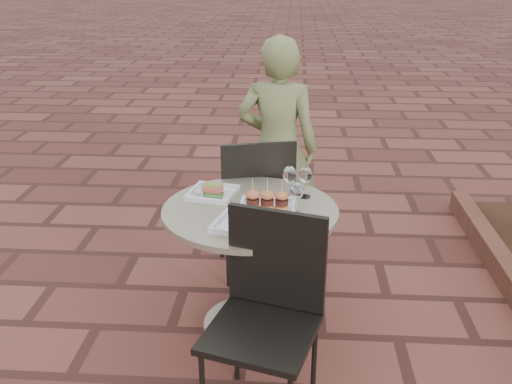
# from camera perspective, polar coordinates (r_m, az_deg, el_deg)

# --- Properties ---
(ground) EXTENTS (60.00, 60.00, 0.00)m
(ground) POSITION_cam_1_polar(r_m,az_deg,el_deg) (3.23, -1.09, -13.88)
(ground) COLOR brown
(ground) RESTS_ON ground
(cafe_table) EXTENTS (0.90, 0.90, 0.73)m
(cafe_table) POSITION_cam_1_polar(r_m,az_deg,el_deg) (3.01, -0.57, -5.90)
(cafe_table) COLOR gray
(cafe_table) RESTS_ON ground
(chair_far) EXTENTS (0.53, 0.53, 0.93)m
(chair_far) POSITION_cam_1_polar(r_m,az_deg,el_deg) (3.49, -0.01, -0.55)
(chair_far) COLOR black
(chair_far) RESTS_ON ground
(chair_near) EXTENTS (0.55, 0.55, 0.93)m
(chair_near) POSITION_cam_1_polar(r_m,az_deg,el_deg) (2.49, 1.25, -10.82)
(chair_near) COLOR black
(chair_near) RESTS_ON ground
(diner) EXTENTS (0.57, 0.40, 1.48)m
(diner) POSITION_cam_1_polar(r_m,az_deg,el_deg) (3.79, 2.16, 4.36)
(diner) COLOR #606638
(diner) RESTS_ON ground
(plate_salmon) EXTENTS (0.28, 0.28, 0.07)m
(plate_salmon) POSITION_cam_1_polar(r_m,az_deg,el_deg) (3.06, -4.37, -0.02)
(plate_salmon) COLOR silver
(plate_salmon) RESTS_ON cafe_table
(plate_sliders) EXTENTS (0.28, 0.28, 0.18)m
(plate_sliders) POSITION_cam_1_polar(r_m,az_deg,el_deg) (2.84, 1.13, -1.34)
(plate_sliders) COLOR silver
(plate_sliders) RESTS_ON cafe_table
(plate_tuna) EXTENTS (0.31, 0.31, 0.03)m
(plate_tuna) POSITION_cam_1_polar(r_m,az_deg,el_deg) (2.71, -1.32, -3.15)
(plate_tuna) COLOR silver
(plate_tuna) RESTS_ON cafe_table
(wine_glass_right) EXTENTS (0.07, 0.07, 0.16)m
(wine_glass_right) POSITION_cam_1_polar(r_m,az_deg,el_deg) (2.81, 4.07, 0.02)
(wine_glass_right) COLOR white
(wine_glass_right) RESTS_ON cafe_table
(wine_glass_mid) EXTENTS (0.07, 0.07, 0.17)m
(wine_glass_mid) POSITION_cam_1_polar(r_m,az_deg,el_deg) (3.00, 3.38, 1.67)
(wine_glass_mid) COLOR white
(wine_glass_mid) RESTS_ON cafe_table
(wine_glass_far) EXTENTS (0.07, 0.07, 0.17)m
(wine_glass_far) POSITION_cam_1_polar(r_m,az_deg,el_deg) (3.01, 4.96, 1.65)
(wine_glass_far) COLOR white
(wine_glass_far) RESTS_ON cafe_table
(steel_ramekin) EXTENTS (0.08, 0.08, 0.04)m
(steel_ramekin) POSITION_cam_1_polar(r_m,az_deg,el_deg) (3.03, -5.70, -0.24)
(steel_ramekin) COLOR silver
(steel_ramekin) RESTS_ON cafe_table
(cutlery_set) EXTENTS (0.09, 0.18, 0.00)m
(cutlery_set) POSITION_cam_1_polar(r_m,az_deg,el_deg) (2.64, 4.40, -4.20)
(cutlery_set) COLOR silver
(cutlery_set) RESTS_ON cafe_table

